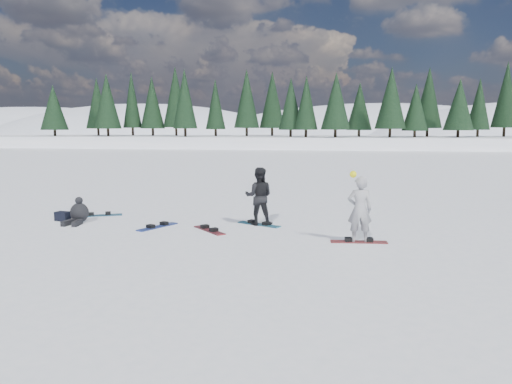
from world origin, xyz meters
TOP-DOWN VIEW (x-y plane):
  - ground at (0.00, 0.00)m, footprint 420.00×420.00m
  - alpine_backdrop at (-11.72, 189.16)m, footprint 412.50×227.00m
  - snowboarder_woman at (1.79, -1.25)m, footprint 0.69×0.49m
  - snowboarder_man at (-1.18, 0.70)m, footprint 0.92×0.74m
  - seated_rider at (-6.94, 0.18)m, footprint 0.61×0.99m
  - gear_bag at (-7.64, 0.43)m, footprint 0.50×0.39m
  - snowboard_woman at (1.80, -1.24)m, footprint 1.52×0.39m
  - snowboard_man at (-1.18, 0.70)m, footprint 1.46×0.94m
  - snowboard_loose_a at (-4.21, -0.13)m, footprint 0.92×1.47m
  - snowboard_loose_c at (-6.84, 1.44)m, footprint 1.48×0.88m
  - snowboard_loose_b at (-2.52, -0.38)m, footprint 1.21×1.30m

SIDE VIEW (x-z plane):
  - alpine_backdrop at x=-11.72m, z-range -40.57..12.63m
  - ground at x=0.00m, z-range 0.00..0.00m
  - snowboard_woman at x=1.80m, z-range 0.00..0.03m
  - snowboard_man at x=-1.18m, z-range 0.00..0.03m
  - snowboard_loose_a at x=-4.21m, z-range 0.00..0.03m
  - snowboard_loose_c at x=-6.84m, z-range 0.00..0.03m
  - snowboard_loose_b at x=-2.52m, z-range 0.00..0.03m
  - gear_bag at x=-7.64m, z-range 0.00..0.30m
  - seated_rider at x=-6.94m, z-range -0.10..0.74m
  - snowboarder_woman at x=1.79m, z-range -0.06..1.87m
  - snowboarder_man at x=-1.18m, z-range 0.00..1.81m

